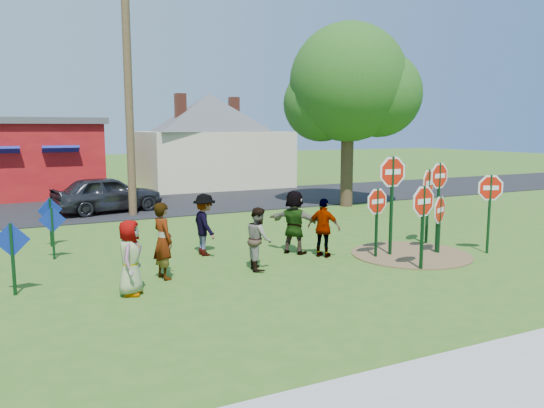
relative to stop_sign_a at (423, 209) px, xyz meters
The scene contains 25 objects.
ground 4.59m from the stop_sign_a, 147.78° to the left, with size 120.00×120.00×0.00m, color #35611B.
sidewalk 6.28m from the stop_sign_a, 126.93° to the right, with size 22.00×1.80×0.08m, color #9E9E99.
road 14.37m from the stop_sign_a, 104.89° to the left, with size 120.00×7.50×0.04m, color black.
dirt_patch 2.15m from the stop_sign_a, 57.79° to the left, with size 3.20×3.20×0.03m, color brown.
red_building 22.29m from the stop_sign_a, 114.31° to the left, with size 9.40×7.69×3.90m.
cream_house 20.45m from the stop_sign_a, 84.86° to the left, with size 9.40×9.40×6.50m.
stop_sign_a is the anchor object (origin of this frame).
stop_sign_b 1.62m from the stop_sign_a, 79.88° to the left, with size 1.11×0.08×2.81m.
stop_sign_c 1.96m from the stop_sign_a, 36.28° to the left, with size 0.94×0.18×2.61m.
stop_sign_d 3.05m from the stop_sign_a, 45.49° to the left, with size 0.99×0.52×2.37m.
stop_sign_e 1.96m from the stop_sign_a, 34.69° to the left, with size 0.93×0.46×1.72m.
stop_sign_f 2.88m from the stop_sign_a, 10.88° to the left, with size 0.88×0.40×2.28m.
stop_sign_g 1.51m from the stop_sign_a, 98.52° to the left, with size 0.93×0.14×1.97m.
blue_diamond_b 9.11m from the stop_sign_a, 166.25° to the left, with size 0.71×0.19×1.52m.
blue_diamond_c 9.38m from the stop_sign_a, 147.44° to the left, with size 0.67×0.17×1.39m.
blue_diamond_d 10.33m from the stop_sign_a, 139.44° to the left, with size 0.68×0.28×1.43m.
person_a 6.81m from the stop_sign_a, behind, with size 0.76×0.50×1.56m, color #476297.
person_b 6.14m from the stop_sign_a, 160.81° to the left, with size 0.64×0.42×1.75m, color #2A6D65.
person_c 3.99m from the stop_sign_a, 152.95° to the left, with size 0.74×0.58×1.52m, color brown.
person_d 5.66m from the stop_sign_a, 138.16° to the left, with size 1.08×0.62×1.67m, color #2D2D31.
person_e 2.67m from the stop_sign_a, 123.75° to the left, with size 0.92×0.38×1.57m, color #54305C.
person_f 3.50m from the stop_sign_a, 124.01° to the left, with size 1.61×0.51×1.74m, color #255831.
suv 13.47m from the stop_sign_a, 113.41° to the left, with size 1.74×4.31×1.47m, color #303035.
utility_pole 12.64m from the stop_sign_a, 112.35° to the left, with size 2.29×1.09×9.96m.
leafy_tree 11.26m from the stop_sign_a, 65.02° to the left, with size 5.52×5.04×7.85m.
Camera 1 is at (-5.05, -11.91, 3.40)m, focal length 35.00 mm.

